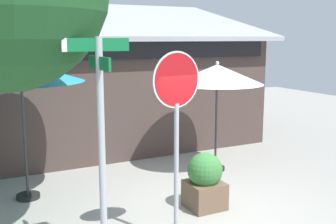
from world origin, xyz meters
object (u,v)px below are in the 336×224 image
patio_umbrella_ivory_center (217,75)px  sidewalk_planter (205,181)px  street_sign_post (101,134)px  stop_sign (176,111)px  patio_umbrella_teal_left (20,73)px

patio_umbrella_ivory_center → sidewalk_planter: (-1.37, -1.73, -1.70)m
street_sign_post → stop_sign: 1.22m
stop_sign → sidewalk_planter: 2.04m
patio_umbrella_teal_left → sidewalk_planter: bearing=-34.5°
stop_sign → patio_umbrella_teal_left: size_ratio=1.07×
street_sign_post → stop_sign: bearing=10.4°
patio_umbrella_ivory_center → stop_sign: bearing=-132.9°
street_sign_post → patio_umbrella_teal_left: 3.11m
street_sign_post → patio_umbrella_ivory_center: size_ratio=1.21×
patio_umbrella_teal_left → patio_umbrella_ivory_center: size_ratio=1.06×
stop_sign → patio_umbrella_teal_left: (-1.71, 2.80, 0.39)m
stop_sign → sidewalk_planter: size_ratio=2.80×
patio_umbrella_teal_left → sidewalk_planter: size_ratio=2.62×
street_sign_post → patio_umbrella_teal_left: (-0.52, 3.01, 0.56)m
sidewalk_planter → street_sign_post: bearing=-153.7°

